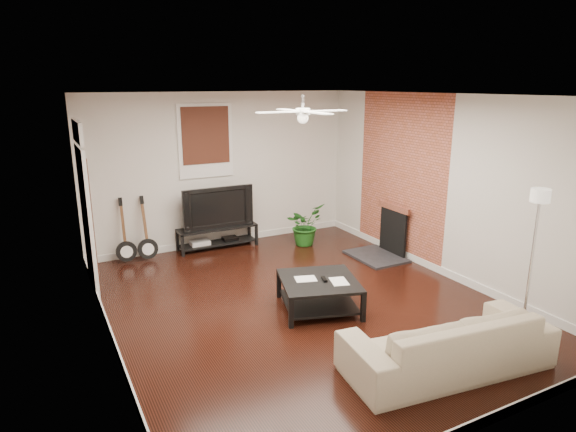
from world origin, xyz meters
name	(u,v)px	position (x,y,z in m)	size (l,w,h in m)	color
room	(302,205)	(0.00, 0.00, 1.40)	(5.01, 6.01, 2.81)	black
brick_accent	(400,176)	(2.49, 1.00, 1.40)	(0.02, 2.20, 2.80)	#AB5437
fireplace	(384,231)	(2.20, 1.00, 0.46)	(0.80, 1.10, 0.92)	black
window_back	(206,141)	(-0.30, 2.97, 1.95)	(1.00, 0.06, 1.30)	#3C1910
door_left	(87,206)	(-2.46, 1.90, 1.25)	(0.08, 1.00, 2.50)	white
tv_stand	(218,237)	(-0.21, 2.78, 0.20)	(1.46, 0.39, 0.41)	black
tv	(216,206)	(-0.21, 2.80, 0.78)	(1.31, 0.17, 0.75)	black
coffee_table	(319,294)	(0.12, -0.27, 0.21)	(0.99, 0.99, 0.42)	black
sofa	(447,341)	(0.57, -2.13, 0.32)	(2.22, 0.87, 0.65)	#C7AE95
floor_lamp	(531,264)	(1.92, -2.03, 0.91)	(0.30, 0.30, 1.81)	silver
potted_plant	(305,225)	(1.30, 2.22, 0.38)	(0.69, 0.60, 0.77)	#1C5A19
guitar_left	(125,231)	(-1.84, 2.75, 0.56)	(0.34, 0.24, 1.11)	black
guitar_right	(146,229)	(-1.49, 2.72, 0.56)	(0.34, 0.24, 1.11)	black
ceiling_fan	(303,111)	(0.00, 0.00, 2.60)	(1.24, 1.24, 0.32)	white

